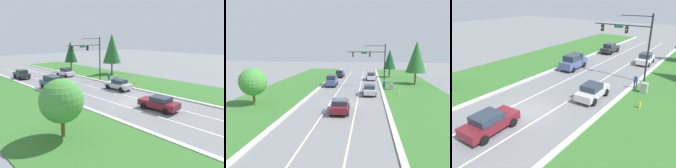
# 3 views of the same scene
# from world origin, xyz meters

# --- Properties ---
(ground_plane) EXTENTS (160.00, 160.00, 0.00)m
(ground_plane) POSITION_xyz_m (0.00, 0.00, 0.00)
(ground_plane) COLOR slate
(curb_strip_right) EXTENTS (0.50, 90.00, 0.15)m
(curb_strip_right) POSITION_xyz_m (5.65, 0.00, 0.07)
(curb_strip_right) COLOR beige
(curb_strip_right) RESTS_ON ground_plane
(curb_strip_left) EXTENTS (0.50, 90.00, 0.15)m
(curb_strip_left) POSITION_xyz_m (-5.65, 0.00, 0.07)
(curb_strip_left) COLOR beige
(curb_strip_left) RESTS_ON ground_plane
(grass_verge_right) EXTENTS (10.00, 90.00, 0.08)m
(grass_verge_right) POSITION_xyz_m (10.90, 0.00, 0.04)
(grass_verge_right) COLOR #38702D
(grass_verge_right) RESTS_ON ground_plane
(grass_verge_left) EXTENTS (10.00, 90.00, 0.08)m
(grass_verge_left) POSITION_xyz_m (-10.90, 0.00, 0.04)
(grass_verge_left) COLOR #38702D
(grass_verge_left) RESTS_ON ground_plane
(lane_stripe_inner_left) EXTENTS (0.14, 81.00, 0.01)m
(lane_stripe_inner_left) POSITION_xyz_m (-1.80, 0.00, 0.00)
(lane_stripe_inner_left) COLOR white
(lane_stripe_inner_left) RESTS_ON ground_plane
(lane_stripe_inner_right) EXTENTS (0.14, 81.00, 0.01)m
(lane_stripe_inner_right) POSITION_xyz_m (1.80, 0.00, 0.00)
(lane_stripe_inner_right) COLOR white
(lane_stripe_inner_right) RESTS_ON ground_plane
(traffic_signal_mast) EXTENTS (7.11, 0.41, 8.00)m
(traffic_signal_mast) POSITION_xyz_m (4.28, 13.45, 5.30)
(traffic_signal_mast) COLOR black
(traffic_signal_mast) RESTS_ON ground_plane
(slate_blue_suv) EXTENTS (2.26, 4.97, 2.12)m
(slate_blue_suv) POSITION_xyz_m (-3.74, 13.05, 1.09)
(slate_blue_suv) COLOR #475684
(slate_blue_suv) RESTS_ON ground_plane
(silver_sedan) EXTENTS (2.12, 4.52, 1.64)m
(silver_sedan) POSITION_xyz_m (3.44, 5.83, 0.84)
(silver_sedan) COLOR silver
(silver_sedan) RESTS_ON ground_plane
(burgundy_sedan) EXTENTS (2.33, 4.58, 1.57)m
(burgundy_sedan) POSITION_xyz_m (0.06, -3.94, 0.81)
(burgundy_sedan) COLOR maroon
(burgundy_sedan) RESTS_ON ground_plane
(charcoal_sedan) EXTENTS (2.06, 4.60, 1.76)m
(charcoal_sedan) POSITION_xyz_m (-3.75, 25.17, 0.89)
(charcoal_sedan) COLOR #28282D
(charcoal_sedan) RESTS_ON ground_plane
(white_sedan) EXTENTS (2.10, 4.63, 1.72)m
(white_sedan) POSITION_xyz_m (3.85, 21.68, 0.84)
(white_sedan) COLOR white
(white_sedan) RESTS_ON ground_plane
(utility_cabinet) EXTENTS (0.70, 0.60, 1.20)m
(utility_cabinet) POSITION_xyz_m (7.24, 10.21, 0.60)
(utility_cabinet) COLOR #9E9E99
(utility_cabinet) RESTS_ON ground_plane
(pedestrian) EXTENTS (0.42, 0.29, 1.69)m
(pedestrian) POSITION_xyz_m (6.09, 10.84, 0.94)
(pedestrian) COLOR #232842
(pedestrian) RESTS_ON ground_plane
(fire_hydrant) EXTENTS (0.34, 0.20, 0.70)m
(fire_hydrant) POSITION_xyz_m (8.03, 6.46, 0.34)
(fire_hydrant) COLOR gold
(fire_hydrant) RESTS_ON ground_plane
(conifer_near_right_tree) EXTENTS (2.97, 2.97, 6.91)m
(conifer_near_right_tree) POSITION_xyz_m (8.38, 26.28, 4.51)
(conifer_near_right_tree) COLOR brown
(conifer_near_right_tree) RESTS_ON ground_plane
(oak_near_left_tree) EXTENTS (3.57, 3.57, 4.89)m
(oak_near_left_tree) POSITION_xyz_m (-11.37, -2.43, 3.10)
(oak_near_left_tree) COLOR brown
(oak_near_left_tree) RESTS_ON ground_plane
(conifer_far_right_tree) EXTENTS (3.88, 3.88, 8.64)m
(conifer_far_right_tree) POSITION_xyz_m (12.61, 16.87, 5.53)
(conifer_far_right_tree) COLOR brown
(conifer_far_right_tree) RESTS_ON ground_plane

